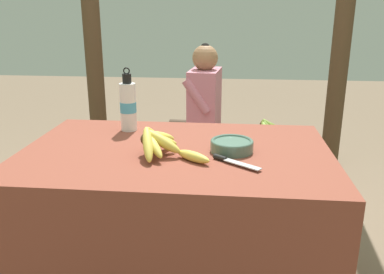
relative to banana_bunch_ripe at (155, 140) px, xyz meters
The scene contains 9 objects.
market_counter 0.42m from the banana_bunch_ripe, 45.33° to the left, with size 1.27×0.84×0.69m.
banana_bunch_ripe is the anchor object (origin of this frame).
serving_bowl 0.31m from the banana_bunch_ripe, 14.19° to the left, with size 0.17×0.17×0.05m.
water_bottle 0.39m from the banana_bunch_ripe, 119.90° to the left, with size 0.08×0.08×0.30m.
loose_banana_front 0.17m from the banana_bunch_ripe, 20.33° to the right, with size 0.15×0.12×0.04m.
knife 0.30m from the banana_bunch_ripe, 12.14° to the right, with size 0.18×0.14×0.02m.
wooden_bench 1.46m from the banana_bunch_ripe, 84.13° to the left, with size 1.41×0.32×0.38m.
seated_vendor 1.37m from the banana_bunch_ripe, 87.56° to the left, with size 0.42×0.40×1.02m.
banana_bunch_green 1.53m from the banana_bunch_ripe, 68.20° to the left, with size 0.14×0.25×0.11m.
Camera 1 is at (0.22, -1.57, 1.24)m, focal length 38.00 mm.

